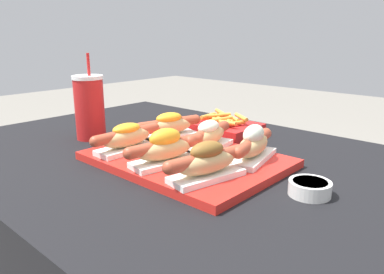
# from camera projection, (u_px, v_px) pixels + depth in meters

# --- Properties ---
(serving_tray) EXTENTS (0.42, 0.31, 0.02)m
(serving_tray) POSITION_uv_depth(u_px,v_px,m) (186.00, 159.00, 0.85)
(serving_tray) COLOR red
(serving_tray) RESTS_ON patio_table
(hot_dog_0) EXTENTS (0.06, 0.20, 0.07)m
(hot_dog_0) POSITION_uv_depth(u_px,v_px,m) (127.00, 138.00, 0.88)
(hot_dog_0) COLOR white
(hot_dog_0) RESTS_ON serving_tray
(hot_dog_1) EXTENTS (0.09, 0.19, 0.08)m
(hot_dog_1) POSITION_uv_depth(u_px,v_px,m) (165.00, 148.00, 0.79)
(hot_dog_1) COLOR white
(hot_dog_1) RESTS_ON serving_tray
(hot_dog_2) EXTENTS (0.09, 0.19, 0.08)m
(hot_dog_2) POSITION_uv_depth(u_px,v_px,m) (207.00, 162.00, 0.71)
(hot_dog_2) COLOR white
(hot_dog_2) RESTS_ON serving_tray
(hot_dog_3) EXTENTS (0.09, 0.19, 0.07)m
(hot_dog_3) POSITION_uv_depth(u_px,v_px,m) (169.00, 126.00, 0.98)
(hot_dog_3) COLOR white
(hot_dog_3) RESTS_ON serving_tray
(hot_dog_4) EXTENTS (0.09, 0.19, 0.07)m
(hot_dog_4) POSITION_uv_depth(u_px,v_px,m) (208.00, 136.00, 0.89)
(hot_dog_4) COLOR white
(hot_dog_4) RESTS_ON serving_tray
(hot_dog_5) EXTENTS (0.09, 0.19, 0.08)m
(hot_dog_5) POSITION_uv_depth(u_px,v_px,m) (253.00, 145.00, 0.81)
(hot_dog_5) COLOR white
(hot_dog_5) RESTS_ON serving_tray
(sauce_bowl) EXTENTS (0.08, 0.08, 0.03)m
(sauce_bowl) POSITION_uv_depth(u_px,v_px,m) (310.00, 187.00, 0.68)
(sauce_bowl) COLOR silver
(sauce_bowl) RESTS_ON patio_table
(drink_cup) EXTENTS (0.08, 0.08, 0.24)m
(drink_cup) POSITION_uv_depth(u_px,v_px,m) (90.00, 107.00, 1.04)
(drink_cup) COLOR red
(drink_cup) RESTS_ON patio_table
(fries_basket) EXTENTS (0.19, 0.15, 0.06)m
(fries_basket) POSITION_uv_depth(u_px,v_px,m) (224.00, 128.00, 1.09)
(fries_basket) COLOR red
(fries_basket) RESTS_ON patio_table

